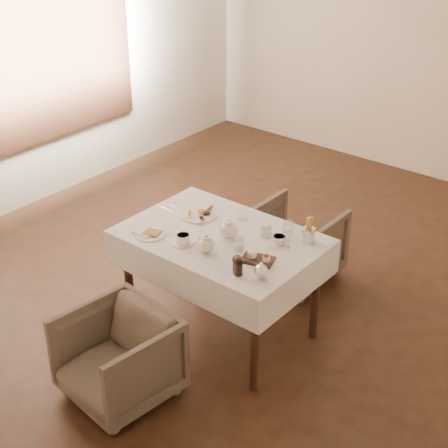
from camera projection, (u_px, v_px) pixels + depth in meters
name	position (u px, v px, depth m)	size (l,w,h in m)	color
room	(54.00, 25.00, 6.10)	(5.00, 5.00, 5.00)	black
table	(221.00, 251.00, 4.51)	(1.28, 0.88, 0.75)	black
armchair_near	(118.00, 358.00, 4.11)	(0.60, 0.62, 0.57)	#494035
armchair_far	(294.00, 244.00, 5.28)	(0.63, 0.65, 0.59)	#494035
breakfast_plate	(199.00, 214.00, 4.71)	(0.26, 0.26, 0.03)	white
side_plate	(149.00, 234.00, 4.46)	(0.20, 0.20, 0.02)	white
teapot_centre	(229.00, 228.00, 4.41)	(0.17, 0.13, 0.13)	white
teapot_front	(206.00, 243.00, 4.25)	(0.15, 0.12, 0.12)	white
creamer	(266.00, 230.00, 4.43)	(0.07, 0.07, 0.08)	white
teacup_near	(183.00, 240.00, 4.35)	(0.14, 0.14, 0.07)	white
teacup_far	(279.00, 241.00, 4.34)	(0.13, 0.13, 0.07)	white
glass_left	(243.00, 213.00, 4.63)	(0.07, 0.07, 0.09)	silver
glass_mid	(239.00, 244.00, 4.27)	(0.06, 0.06, 0.09)	silver
glass_right	(288.00, 229.00, 4.43)	(0.07, 0.07, 0.10)	silver
condiment_board	(258.00, 259.00, 4.17)	(0.22, 0.18, 0.05)	black
pepper_mill_left	(237.00, 264.00, 4.03)	(0.06, 0.06, 0.12)	black
pepper_mill_right	(238.00, 266.00, 4.02)	(0.06, 0.06, 0.12)	black
silver_pot	(261.00, 270.00, 3.98)	(0.10, 0.08, 0.11)	white
fries_cup	(309.00, 231.00, 4.35)	(0.08, 0.08, 0.18)	silver
cutlery_fork	(177.00, 209.00, 4.79)	(0.01, 0.17, 0.00)	silver
cutlery_knife	(169.00, 210.00, 4.77)	(0.01, 0.18, 0.00)	silver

